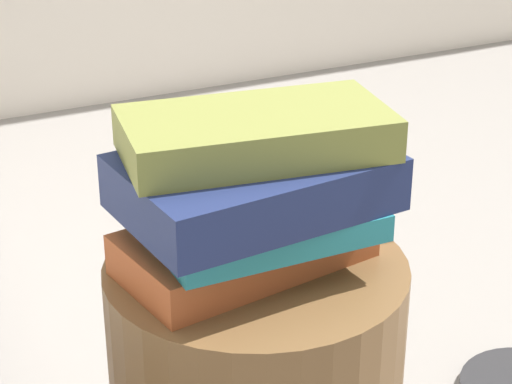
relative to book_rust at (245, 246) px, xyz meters
name	(u,v)px	position (x,y,z in m)	size (l,w,h in m)	color
book_rust	(245,246)	(0.00, 0.00, 0.00)	(0.29, 0.15, 0.05)	#994723
book_teal	(256,215)	(0.01, -0.01, 0.04)	(0.25, 0.19, 0.03)	#1E727F
book_navy	(254,182)	(0.00, -0.02, 0.09)	(0.30, 0.20, 0.06)	#19234C
book_olive	(259,134)	(0.01, -0.01, 0.14)	(0.30, 0.15, 0.05)	olive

